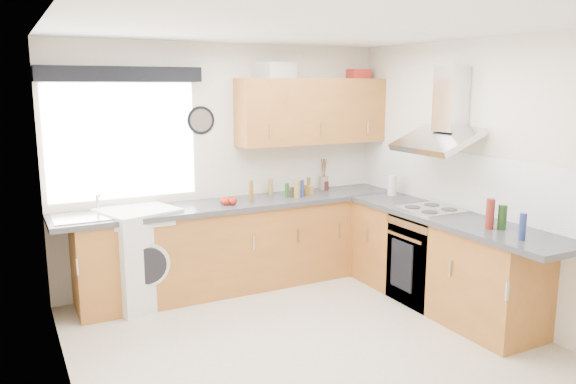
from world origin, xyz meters
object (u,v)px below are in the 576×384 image
extractor_hood (443,119)px  washing_machine (140,257)px  oven (428,259)px  upper_cabinets (312,111)px

extractor_hood → washing_machine: bearing=154.9°
extractor_hood → washing_machine: 3.15m
washing_machine → extractor_hood: bearing=-41.9°
oven → extractor_hood: (0.10, -0.00, 1.34)m
extractor_hood → washing_machine: extractor_hood is taller
extractor_hood → oven: bearing=180.0°
upper_cabinets → washing_machine: upper_cabinets is taller
oven → washing_machine: 2.78m
upper_cabinets → extractor_hood: bearing=-63.9°
extractor_hood → washing_machine: (-2.60, 1.22, -1.30)m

